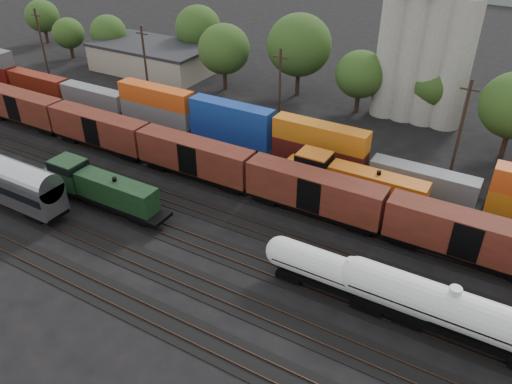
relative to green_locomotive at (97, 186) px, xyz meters
The scene contains 12 objects.
ground 20.87m from the green_locomotive, 13.96° to the left, with size 600.00×600.00×0.00m, color black.
tracks 20.86m from the green_locomotive, 13.96° to the left, with size 180.00×33.20×0.20m.
green_locomotive is the anchor object (origin of this frame).
tank_car_a 29.08m from the green_locomotive, ahead, with size 15.78×2.82×4.13m.
tank_car_b 37.19m from the green_locomotive, ahead, with size 18.12×3.24×4.75m.
orange_locomotive 27.77m from the green_locomotive, 32.69° to the left, with size 17.87×2.98×4.47m.
boxcar_string 23.48m from the green_locomotive, 25.22° to the left, with size 169.00×2.90×4.20m.
container_wall 24.36m from the green_locomotive, 55.17° to the left, with size 160.00×2.60×5.80m.
grain_silo 48.01m from the green_locomotive, 60.29° to the left, with size 13.40×5.00×29.00m.
industrial_sheds 48.32m from the green_locomotive, 56.41° to the left, with size 119.38×17.26×5.10m.
tree_band 51.97m from the green_locomotive, 49.66° to the left, with size 166.08×21.11×14.19m.
utility_poles 33.87m from the green_locomotive, 53.32° to the left, with size 122.20×0.36×12.00m.
Camera 1 is at (18.02, -36.31, 30.78)m, focal length 35.00 mm.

